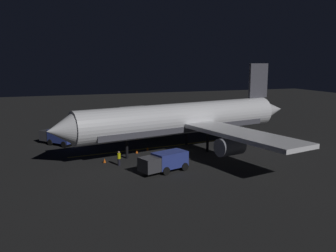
% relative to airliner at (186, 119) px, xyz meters
% --- Properties ---
extents(ground_plane, '(180.00, 180.00, 0.20)m').
position_rel_airliner_xyz_m(ground_plane, '(-0.13, 0.59, -4.33)').
color(ground_plane, black).
extents(apron_guide_stripe, '(3.12, 22.40, 0.01)m').
position_rel_airliner_xyz_m(apron_guide_stripe, '(2.39, 4.59, -4.23)').
color(apron_guide_stripe, gold).
rests_on(apron_guide_stripe, ground_plane).
extents(airliner, '(37.52, 37.51, 11.75)m').
position_rel_airliner_xyz_m(airliner, '(0.00, 0.00, 0.00)').
color(airliner, white).
rests_on(airliner, ground_plane).
extents(baggage_truck, '(5.78, 5.28, 2.25)m').
position_rel_airliner_xyz_m(baggage_truck, '(9.05, 16.30, -3.05)').
color(baggage_truck, navy).
rests_on(baggage_truck, ground_plane).
extents(catering_truck, '(3.79, 5.95, 2.16)m').
position_rel_airliner_xyz_m(catering_truck, '(-8.84, 6.02, -3.09)').
color(catering_truck, navy).
rests_on(catering_truck, ground_plane).
extents(ground_crew_worker, '(0.40, 0.40, 1.74)m').
position_rel_airliner_xyz_m(ground_crew_worker, '(-4.75, 10.33, -3.34)').
color(ground_crew_worker, black).
rests_on(ground_crew_worker, ground_plane).
extents(traffic_cone_near_left, '(0.50, 0.50, 0.55)m').
position_rel_airliner_xyz_m(traffic_cone_near_left, '(-2.97, 11.74, -3.98)').
color(traffic_cone_near_left, '#EA590F').
rests_on(traffic_cone_near_left, ground_plane).
extents(traffic_cone_near_right, '(0.50, 0.50, 0.55)m').
position_rel_airliner_xyz_m(traffic_cone_near_right, '(-7.73, 2.98, -3.98)').
color(traffic_cone_near_right, '#EA590F').
rests_on(traffic_cone_near_right, ground_plane).
extents(traffic_cone_under_wing, '(0.50, 0.50, 0.55)m').
position_rel_airliner_xyz_m(traffic_cone_under_wing, '(0.20, 6.89, -3.98)').
color(traffic_cone_under_wing, '#EA590F').
rests_on(traffic_cone_under_wing, ground_plane).
extents(traffic_cone_far, '(0.50, 0.50, 0.55)m').
position_rel_airliner_xyz_m(traffic_cone_far, '(1.10, 5.13, -3.98)').
color(traffic_cone_far, '#EA590F').
rests_on(traffic_cone_far, ground_plane).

